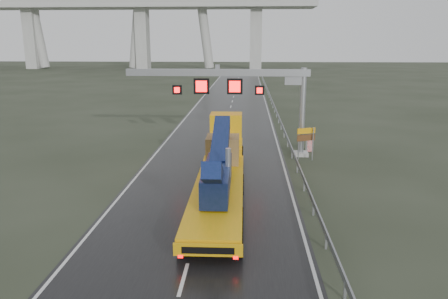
# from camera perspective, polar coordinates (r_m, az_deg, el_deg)

# --- Properties ---
(ground) EXTENTS (400.00, 400.00, 0.00)m
(ground) POSITION_cam_1_polar(r_m,az_deg,el_deg) (19.85, -4.47, -13.66)
(ground) COLOR #292F21
(ground) RESTS_ON ground
(road) EXTENTS (11.00, 200.00, 0.02)m
(road) POSITION_cam_1_polar(r_m,az_deg,el_deg) (58.22, 0.67, 4.77)
(road) COLOR black
(road) RESTS_ON ground
(guardrail) EXTENTS (0.20, 140.00, 1.40)m
(guardrail) POSITION_cam_1_polar(r_m,az_deg,el_deg) (48.33, 7.41, 3.62)
(guardrail) COLOR gray
(guardrail) RESTS_ON ground
(sign_gantry) EXTENTS (14.90, 1.20, 7.42)m
(sign_gantry) POSITION_cam_1_polar(r_m,az_deg,el_deg) (35.62, 2.57, 8.10)
(sign_gantry) COLOR silver
(sign_gantry) RESTS_ON ground
(heavy_haul_truck) EXTENTS (2.96, 18.99, 4.45)m
(heavy_haul_truck) POSITION_cam_1_polar(r_m,az_deg,el_deg) (28.47, -0.28, -1.30)
(heavy_haul_truck) COLOR #F6AB0D
(heavy_haul_truck) RESTS_ON ground
(exit_sign_pair) EXTENTS (1.47, 0.64, 2.67)m
(exit_sign_pair) POSITION_cam_1_polar(r_m,az_deg,el_deg) (35.05, 10.67, 1.57)
(exit_sign_pair) COLOR #9DA1A6
(exit_sign_pair) RESTS_ON ground
(striped_barrier) EXTENTS (0.65, 0.50, 0.98)m
(striped_barrier) POSITION_cam_1_polar(r_m,az_deg,el_deg) (38.33, 11.10, 0.49)
(striped_barrier) COLOR red
(striped_barrier) RESTS_ON ground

